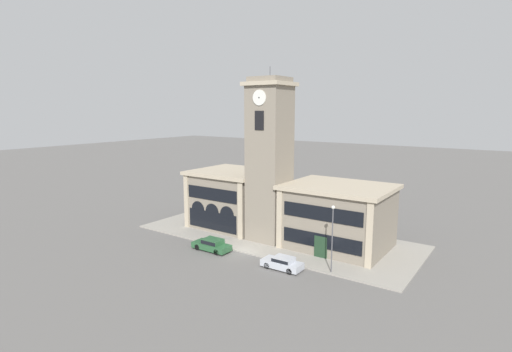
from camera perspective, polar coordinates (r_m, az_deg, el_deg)
The scene contains 8 objects.
ground_plane at distance 46.52m, azimuth -2.04°, elevation -10.92°, with size 300.00×300.00×0.00m, color #605E5B.
sidewalk_kerb at distance 52.17m, azimuth 2.81°, elevation -8.55°, with size 35.71×14.55×0.15m.
clock_tower at distance 48.71m, azimuth 1.94°, elevation 2.20°, with size 5.08×5.08×21.20m.
town_hall_left_wing at distance 55.88m, azimuth -3.28°, elevation -3.19°, with size 10.67×9.70×7.88m.
town_hall_right_wing at distance 48.14m, azimuth 11.64°, elevation -5.66°, with size 12.06×9.70×7.54m.
parked_car_near at distance 47.22m, azimuth -6.31°, elevation -9.69°, with size 4.70×1.91×1.43m.
parked_car_mid at distance 41.95m, azimuth 3.81°, elevation -12.25°, with size 4.28×1.83×1.31m.
street_lamp at distance 40.22m, azimuth 10.87°, elevation -7.58°, with size 0.36×0.36×6.84m.
Camera 1 is at (26.20, -34.86, 16.21)m, focal length 28.00 mm.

